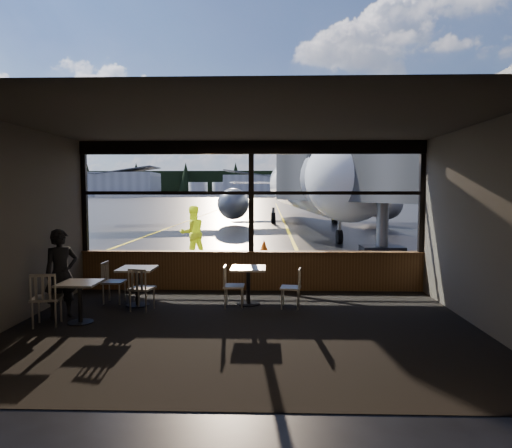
{
  "coord_description": "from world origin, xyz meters",
  "views": [
    {
      "loc": [
        0.44,
        -10.66,
        2.35
      ],
      "look_at": [
        0.08,
        1.0,
        1.5
      ],
      "focal_mm": 32.0,
      "sensor_mm": 36.0,
      "label": 1
    }
  ],
  "objects_px": {
    "cafe_table_mid": "(137,287)",
    "chair_mid_s": "(142,289)",
    "airliner": "(306,148)",
    "cafe_table_near": "(248,286)",
    "cafe_table_left": "(80,303)",
    "passenger": "(61,274)",
    "jet_bridge": "(360,188)",
    "chair_mid_w": "(114,282)",
    "chair_near_e": "(291,288)",
    "chair_left_s": "(47,299)",
    "ground_crew": "(192,233)",
    "cone_nose": "(264,246)",
    "chair_near_w": "(234,287)"
  },
  "relations": [
    {
      "from": "jet_bridge",
      "to": "cafe_table_mid",
      "type": "bearing_deg",
      "value": -129.76
    },
    {
      "from": "chair_near_w",
      "to": "chair_mid_s",
      "type": "bearing_deg",
      "value": -79.88
    },
    {
      "from": "airliner",
      "to": "cone_nose",
      "type": "height_order",
      "value": "airliner"
    },
    {
      "from": "cafe_table_mid",
      "to": "chair_near_e",
      "type": "height_order",
      "value": "chair_near_e"
    },
    {
      "from": "jet_bridge",
      "to": "chair_mid_w",
      "type": "height_order",
      "value": "jet_bridge"
    },
    {
      "from": "chair_mid_w",
      "to": "airliner",
      "type": "bearing_deg",
      "value": 166.99
    },
    {
      "from": "chair_near_e",
      "to": "chair_mid_s",
      "type": "bearing_deg",
      "value": 103.52
    },
    {
      "from": "airliner",
      "to": "chair_left_s",
      "type": "height_order",
      "value": "airliner"
    },
    {
      "from": "cafe_table_left",
      "to": "chair_near_w",
      "type": "height_order",
      "value": "chair_near_w"
    },
    {
      "from": "chair_near_e",
      "to": "ground_crew",
      "type": "xyz_separation_m",
      "value": [
        -3.04,
        6.31,
        0.51
      ]
    },
    {
      "from": "cone_nose",
      "to": "chair_near_e",
      "type": "bearing_deg",
      "value": -85.7
    },
    {
      "from": "chair_near_e",
      "to": "chair_mid_s",
      "type": "distance_m",
      "value": 2.93
    },
    {
      "from": "cafe_table_mid",
      "to": "passenger",
      "type": "xyz_separation_m",
      "value": [
        -1.14,
        -0.92,
        0.43
      ]
    },
    {
      "from": "cafe_table_left",
      "to": "ground_crew",
      "type": "bearing_deg",
      "value": 84.38
    },
    {
      "from": "cafe_table_left",
      "to": "cone_nose",
      "type": "xyz_separation_m",
      "value": [
        3.13,
        9.71,
        -0.14
      ]
    },
    {
      "from": "airliner",
      "to": "jet_bridge",
      "type": "bearing_deg",
      "value": -90.61
    },
    {
      "from": "cafe_table_left",
      "to": "passenger",
      "type": "relative_size",
      "value": 0.45
    },
    {
      "from": "chair_mid_w",
      "to": "jet_bridge",
      "type": "bearing_deg",
      "value": 138.05
    },
    {
      "from": "chair_near_e",
      "to": "chair_mid_w",
      "type": "height_order",
      "value": "chair_mid_w"
    },
    {
      "from": "cafe_table_mid",
      "to": "passenger",
      "type": "relative_size",
      "value": 0.48
    },
    {
      "from": "chair_mid_s",
      "to": "chair_mid_w",
      "type": "relative_size",
      "value": 0.99
    },
    {
      "from": "cafe_table_left",
      "to": "ground_crew",
      "type": "height_order",
      "value": "ground_crew"
    },
    {
      "from": "cafe_table_mid",
      "to": "chair_mid_s",
      "type": "height_order",
      "value": "chair_mid_s"
    },
    {
      "from": "chair_near_e",
      "to": "cafe_table_left",
      "type": "bearing_deg",
      "value": 115.05
    },
    {
      "from": "airliner",
      "to": "cafe_table_near",
      "type": "relative_size",
      "value": 44.73
    },
    {
      "from": "jet_bridge",
      "to": "chair_mid_s",
      "type": "distance_m",
      "value": 9.55
    },
    {
      "from": "airliner",
      "to": "chair_mid_s",
      "type": "bearing_deg",
      "value": -105.08
    },
    {
      "from": "jet_bridge",
      "to": "chair_left_s",
      "type": "distance_m",
      "value": 11.19
    },
    {
      "from": "ground_crew",
      "to": "cone_nose",
      "type": "xyz_separation_m",
      "value": [
        2.4,
        2.24,
        -0.69
      ]
    },
    {
      "from": "cafe_table_mid",
      "to": "ground_crew",
      "type": "distance_m",
      "value": 6.23
    },
    {
      "from": "cafe_table_near",
      "to": "chair_left_s",
      "type": "relative_size",
      "value": 0.81
    },
    {
      "from": "jet_bridge",
      "to": "cafe_table_left",
      "type": "xyz_separation_m",
      "value": [
        -6.52,
        -8.31,
        -2.07
      ]
    },
    {
      "from": "chair_near_w",
      "to": "ground_crew",
      "type": "relative_size",
      "value": 0.46
    },
    {
      "from": "jet_bridge",
      "to": "chair_mid_s",
      "type": "xyz_separation_m",
      "value": [
        -5.66,
        -7.43,
        -2.0
      ]
    },
    {
      "from": "cafe_table_mid",
      "to": "chair_mid_w",
      "type": "relative_size",
      "value": 0.9
    },
    {
      "from": "cone_nose",
      "to": "chair_mid_w",
      "type": "bearing_deg",
      "value": -110.21
    },
    {
      "from": "chair_left_s",
      "to": "ground_crew",
      "type": "xyz_separation_m",
      "value": [
        1.25,
        7.64,
        0.44
      ]
    },
    {
      "from": "chair_mid_w",
      "to": "passenger",
      "type": "relative_size",
      "value": 0.53
    },
    {
      "from": "chair_near_e",
      "to": "ground_crew",
      "type": "distance_m",
      "value": 7.03
    },
    {
      "from": "airliner",
      "to": "cafe_table_near",
      "type": "distance_m",
      "value": 23.49
    },
    {
      "from": "chair_left_s",
      "to": "cafe_table_mid",
      "type": "bearing_deg",
      "value": 38.91
    },
    {
      "from": "chair_near_e",
      "to": "chair_mid_w",
      "type": "relative_size",
      "value": 0.93
    },
    {
      "from": "chair_near_e",
      "to": "ground_crew",
      "type": "height_order",
      "value": "ground_crew"
    },
    {
      "from": "chair_near_e",
      "to": "passenger",
      "type": "relative_size",
      "value": 0.5
    },
    {
      "from": "jet_bridge",
      "to": "ground_crew",
      "type": "distance_m",
      "value": 6.04
    },
    {
      "from": "chair_mid_s",
      "to": "ground_crew",
      "type": "xyz_separation_m",
      "value": [
        -0.13,
        6.59,
        0.49
      ]
    },
    {
      "from": "ground_crew",
      "to": "cone_nose",
      "type": "height_order",
      "value": "ground_crew"
    },
    {
      "from": "cafe_table_mid",
      "to": "chair_left_s",
      "type": "relative_size",
      "value": 0.82
    },
    {
      "from": "chair_near_e",
      "to": "cafe_table_near",
      "type": "bearing_deg",
      "value": 81.18
    },
    {
      "from": "chair_mid_s",
      "to": "jet_bridge",
      "type": "bearing_deg",
      "value": 65.13
    }
  ]
}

